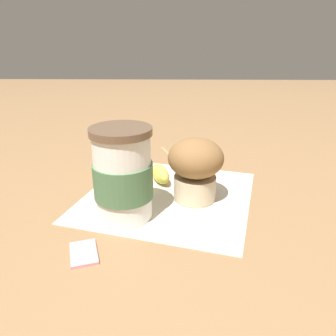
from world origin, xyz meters
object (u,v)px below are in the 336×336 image
at_px(coffee_cup, 123,175).
at_px(banana, 136,167).
at_px(sugar_packet, 84,252).
at_px(muffin, 195,166).

height_order(coffee_cup, banana, coffee_cup).
height_order(coffee_cup, sugar_packet, coffee_cup).
height_order(coffee_cup, muffin, coffee_cup).
relative_size(coffee_cup, banana, 0.87).
relative_size(muffin, banana, 0.66).
relative_size(banana, sugar_packet, 3.06).
bearing_deg(banana, muffin, -132.30).
height_order(muffin, banana, muffin).
xyz_separation_m(muffin, sugar_packet, (-0.15, 0.14, -0.05)).
height_order(banana, sugar_packet, banana).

